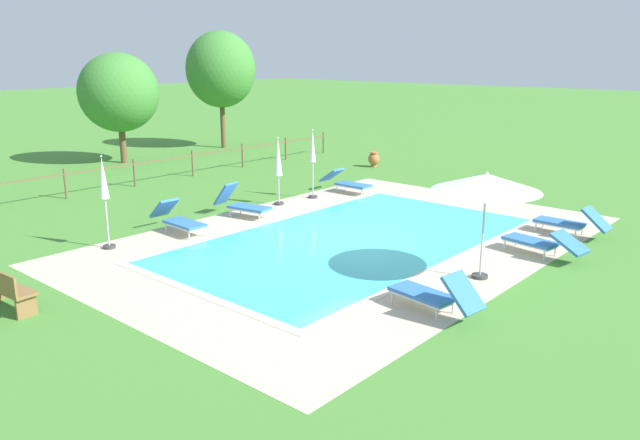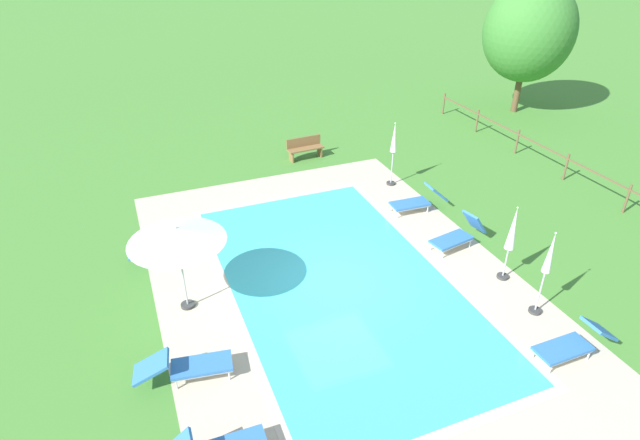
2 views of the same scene
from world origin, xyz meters
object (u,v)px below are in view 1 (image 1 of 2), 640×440
(patio_umbrella_closed_row_mid_west, at_px, (278,162))
(sun_lounger_north_end, at_px, (434,294))
(tree_far_west, at_px, (221,70))
(sun_lounger_north_mid, at_px, (570,222))
(sun_lounger_north_far, at_px, (243,204))
(tree_west_mid, at_px, (119,93))
(sun_lounger_north_near_steps, at_px, (179,219))
(patio_umbrella_open_foreground, at_px, (486,183))
(sun_lounger_south_mid, at_px, (541,242))
(terracotta_urn_near_fence, at_px, (374,159))
(patio_umbrella_closed_row_west, at_px, (313,155))
(patio_umbrella_closed_row_centre, at_px, (104,188))
(sun_lounger_south_near_corner, at_px, (347,182))
(wooden_bench_lawn_side, at_px, (4,288))

(patio_umbrella_closed_row_mid_west, bearing_deg, sun_lounger_north_end, -117.22)
(sun_lounger_north_end, bearing_deg, tree_far_west, 59.56)
(sun_lounger_north_mid, bearing_deg, patio_umbrella_closed_row_mid_west, 107.47)
(sun_lounger_north_far, height_order, tree_west_mid, tree_west_mid)
(sun_lounger_north_near_steps, distance_m, patio_umbrella_open_foreground, 8.54)
(sun_lounger_south_mid, distance_m, terracotta_urn_near_fence, 12.89)
(sun_lounger_north_mid, relative_size, sun_lounger_south_mid, 0.93)
(patio_umbrella_closed_row_west, distance_m, patio_umbrella_closed_row_centre, 7.75)
(sun_lounger_south_near_corner, bearing_deg, wooden_bench_lawn_side, -172.34)
(patio_umbrella_open_foreground, distance_m, terracotta_urn_near_fence, 14.26)
(sun_lounger_south_near_corner, distance_m, patio_umbrella_closed_row_centre, 9.33)
(sun_lounger_north_mid, distance_m, sun_lounger_south_mid, 2.28)
(sun_lounger_north_far, height_order, tree_far_west, tree_far_west)
(sun_lounger_north_mid, distance_m, patio_umbrella_closed_row_mid_west, 9.03)
(sun_lounger_north_far, distance_m, sun_lounger_south_mid, 8.72)
(sun_lounger_south_mid, bearing_deg, patio_umbrella_closed_row_mid_west, 92.72)
(patio_umbrella_open_foreground, height_order, wooden_bench_lawn_side, patio_umbrella_open_foreground)
(sun_lounger_south_near_corner, relative_size, patio_umbrella_closed_row_mid_west, 0.90)
(sun_lounger_south_near_corner, height_order, patio_umbrella_closed_row_centre, patio_umbrella_closed_row_centre)
(sun_lounger_north_near_steps, xyz_separation_m, patio_umbrella_closed_row_centre, (-2.08, 0.14, 1.20))
(sun_lounger_south_mid, bearing_deg, patio_umbrella_closed_row_centre, 127.89)
(patio_umbrella_closed_row_centre, bearing_deg, patio_umbrella_open_foreground, -62.59)
(sun_lounger_south_near_corner, xyz_separation_m, patio_umbrella_closed_row_centre, (-9.25, 0.40, 1.21))
(sun_lounger_north_end, height_order, wooden_bench_lawn_side, sun_lounger_north_end)
(patio_umbrella_open_foreground, relative_size, terracotta_urn_near_fence, 3.64)
(tree_west_mid, bearing_deg, patio_umbrella_closed_row_centre, -123.55)
(patio_umbrella_closed_row_west, xyz_separation_m, wooden_bench_lawn_side, (-11.22, -2.02, -1.02))
(patio_umbrella_closed_row_mid_west, distance_m, wooden_bench_lawn_side, 10.03)
(sun_lounger_north_far, distance_m, sun_lounger_south_near_corner, 4.81)
(patio_umbrella_closed_row_west, xyz_separation_m, terracotta_urn_near_fence, (6.34, 2.05, -1.13))
(sun_lounger_north_end, distance_m, sun_lounger_south_near_corner, 10.90)
(sun_lounger_north_far, xyz_separation_m, sun_lounger_north_end, (-2.56, -8.27, -0.01))
(sun_lounger_north_mid, xyz_separation_m, sun_lounger_north_far, (-4.52, 8.30, 0.02))
(terracotta_urn_near_fence, bearing_deg, sun_lounger_north_mid, -116.19)
(sun_lounger_north_far, xyz_separation_m, patio_umbrella_closed_row_west, (3.31, 0.07, 1.09))
(patio_umbrella_open_foreground, xyz_separation_m, wooden_bench_lawn_side, (-7.72, 6.09, -1.69))
(patio_umbrella_closed_row_west, xyz_separation_m, patio_umbrella_closed_row_mid_west, (-1.48, 0.18, -0.06))
(wooden_bench_lawn_side, relative_size, tree_far_west, 0.25)
(sun_lounger_north_far, xyz_separation_m, tree_far_west, (9.15, 11.65, 3.64))
(sun_lounger_north_end, xyz_separation_m, terracotta_urn_near_fence, (12.20, 10.40, -0.03))
(sun_lounger_north_end, bearing_deg, sun_lounger_south_mid, -1.82)
(wooden_bench_lawn_side, relative_size, tree_west_mid, 0.31)
(patio_umbrella_closed_row_west, relative_size, tree_far_west, 0.40)
(sun_lounger_north_end, height_order, patio_umbrella_closed_row_west, patio_umbrella_closed_row_west)
(sun_lounger_north_far, height_order, sun_lounger_south_near_corner, sun_lounger_north_far)
(sun_lounger_south_mid, bearing_deg, sun_lounger_south_near_corner, 72.62)
(sun_lounger_south_mid, bearing_deg, patio_umbrella_closed_row_west, 82.83)
(patio_umbrella_closed_row_west, distance_m, wooden_bench_lawn_side, 11.44)
(sun_lounger_north_far, relative_size, sun_lounger_north_end, 0.96)
(sun_lounger_north_near_steps, relative_size, patio_umbrella_closed_row_centre, 0.82)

